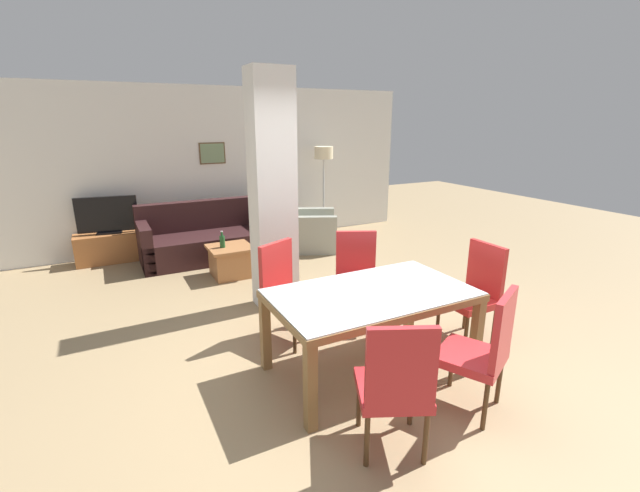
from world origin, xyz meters
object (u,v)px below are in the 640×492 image
Objects in this scene: dining_table at (371,307)px; tv_screen at (107,216)px; sofa at (206,240)px; dining_chair_head_right at (475,289)px; coffee_table at (231,261)px; armchair at (308,232)px; dining_chair_near_left at (395,383)px; tv_stand at (112,247)px; bottle at (222,241)px; dining_chair_far_right at (357,275)px; dining_chair_near_right at (483,348)px; floor_lamp at (324,161)px; dining_chair_far_left at (286,289)px.

tv_screen is at bearing 113.10° from dining_table.
dining_chair_head_right is at bearing 114.46° from sofa.
dining_table is 2.97m from coffee_table.
dining_chair_head_right is 1.67× the size of coffee_table.
dining_chair_head_right is 0.89× the size of armchair.
dining_chair_near_left is 0.50× the size of sofa.
tv_stand is at bearing 130.30° from dining_chair_near_left.
dining_chair_near_left is 4.23× the size of bottle.
tv_screen reaches higher than dining_chair_far_right.
dining_chair_near_left and dining_chair_far_right have the same top height.
tv_screen is at bearing 180.00° from tv_stand.
dining_chair_near_right reaches higher than bottle.
dining_table is 1.02× the size of floor_lamp.
coffee_table is at bearing -115.52° from dining_chair_far_left.
dining_table is 4.81m from tv_screen.
tv_screen reaches higher than dining_chair_near_right.
dining_chair_far_right reaches higher than sofa.
dining_chair_far_left is 3.83m from tv_screen.
dining_chair_head_right is 1.00× the size of dining_chair_near_right.
dining_chair_near_left is 4.81m from sofa.
dining_chair_near_left is at bearing 5.82° from armchair.
armchair reaches higher than coffee_table.
coffee_table is at bearing -148.53° from floor_lamp.
coffee_table is at bearing -5.09° from bottle.
dining_table is at bearing -112.85° from floor_lamp.
dining_chair_near_right is at bearing 90.58° from dining_chair_far_left.
floor_lamp reaches higher than armchair.
dining_table reaches higher than coffee_table.
sofa is at bearing 90.82° from bottle.
dining_chair_head_right is at bearing 0.00° from dining_table.
floor_lamp reaches higher than coffee_table.
tv_stand is 0.51m from tv_screen.
tv_screen is (-3.13, 4.43, 0.20)m from dining_chair_head_right.
coffee_table is (-0.84, 2.02, -0.31)m from dining_chair_far_right.
tv_stand is at bearing 134.35° from coffee_table.
armchair is at bearing 95.77° from dining_chair_near_left.
floor_lamp is (1.80, 4.27, 0.80)m from dining_table.
bottle is at bearing -149.82° from floor_lamp.
dining_chair_near_left is (-1.66, -0.91, 0.00)m from dining_chair_head_right.
dining_chair_near_right is at bearing -105.05° from floor_lamp.
dining_chair_far_left is at bearing -123.31° from floor_lamp.
coffee_table is 0.36× the size of floor_lamp.
dining_table is 7.28× the size of bottle.
dining_chair_far_right is 2.84m from armchair.
dining_chair_near_right reaches higher than armchair.
tv_stand is (-2.31, 5.28, -0.31)m from dining_chair_near_right.
dining_chair_far_right is at bearing -67.54° from coffee_table.
coffee_table is at bearing 142.27° from tv_screen.
dining_chair_near_right is at bearing 115.17° from dining_chair_far_right.
dining_table is 0.99m from dining_chair_far_left.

